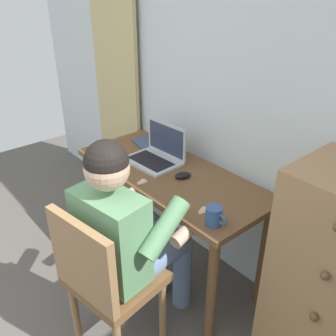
{
  "coord_description": "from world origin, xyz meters",
  "views": [
    {
      "loc": [
        1.28,
        0.57,
        1.83
      ],
      "look_at": [
        -0.11,
        1.75,
        0.85
      ],
      "focal_mm": 39.5,
      "sensor_mm": 36.0,
      "label": 1
    }
  ],
  "objects_px": {
    "chair": "(105,278)",
    "laptop": "(157,154)",
    "computer_mouse": "(183,175)",
    "desk_clock": "(109,149)",
    "coffee_mug": "(214,216)",
    "notebook_pad": "(147,143)",
    "person_seated": "(131,231)",
    "desk": "(170,188)"
  },
  "relations": [
    {
      "from": "desk",
      "to": "computer_mouse",
      "type": "bearing_deg",
      "value": 4.55
    },
    {
      "from": "computer_mouse",
      "to": "coffee_mug",
      "type": "xyz_separation_m",
      "value": [
        0.43,
        -0.19,
        0.03
      ]
    },
    {
      "from": "notebook_pad",
      "to": "coffee_mug",
      "type": "distance_m",
      "value": 1.01
    },
    {
      "from": "desk_clock",
      "to": "coffee_mug",
      "type": "distance_m",
      "value": 1.03
    },
    {
      "from": "computer_mouse",
      "to": "notebook_pad",
      "type": "distance_m",
      "value": 0.54
    },
    {
      "from": "person_seated",
      "to": "notebook_pad",
      "type": "relative_size",
      "value": 5.78
    },
    {
      "from": "person_seated",
      "to": "desk_clock",
      "type": "height_order",
      "value": "person_seated"
    },
    {
      "from": "desk_clock",
      "to": "coffee_mug",
      "type": "relative_size",
      "value": 0.75
    },
    {
      "from": "coffee_mug",
      "to": "chair",
      "type": "bearing_deg",
      "value": -118.75
    },
    {
      "from": "computer_mouse",
      "to": "desk_clock",
      "type": "height_order",
      "value": "computer_mouse"
    },
    {
      "from": "person_seated",
      "to": "laptop",
      "type": "xyz_separation_m",
      "value": [
        -0.42,
        0.51,
        0.11
      ]
    },
    {
      "from": "person_seated",
      "to": "desk_clock",
      "type": "bearing_deg",
      "value": 154.97
    },
    {
      "from": "chair",
      "to": "desk_clock",
      "type": "distance_m",
      "value": 0.97
    },
    {
      "from": "desk",
      "to": "computer_mouse",
      "type": "relative_size",
      "value": 12.97
    },
    {
      "from": "laptop",
      "to": "person_seated",
      "type": "bearing_deg",
      "value": -50.43
    },
    {
      "from": "desk",
      "to": "desk_clock",
      "type": "relative_size",
      "value": 14.41
    },
    {
      "from": "computer_mouse",
      "to": "desk_clock",
      "type": "xyz_separation_m",
      "value": [
        -0.59,
        -0.14,
        -0.0
      ]
    },
    {
      "from": "desk",
      "to": "laptop",
      "type": "distance_m",
      "value": 0.24
    },
    {
      "from": "person_seated",
      "to": "laptop",
      "type": "height_order",
      "value": "person_seated"
    },
    {
      "from": "laptop",
      "to": "desk_clock",
      "type": "xyz_separation_m",
      "value": [
        -0.32,
        -0.16,
        -0.04
      ]
    },
    {
      "from": "laptop",
      "to": "coffee_mug",
      "type": "bearing_deg",
      "value": -17.04
    },
    {
      "from": "laptop",
      "to": "computer_mouse",
      "type": "relative_size",
      "value": 3.53
    },
    {
      "from": "person_seated",
      "to": "coffee_mug",
      "type": "distance_m",
      "value": 0.42
    },
    {
      "from": "chair",
      "to": "desk_clock",
      "type": "height_order",
      "value": "chair"
    },
    {
      "from": "chair",
      "to": "notebook_pad",
      "type": "bearing_deg",
      "value": 131.17
    },
    {
      "from": "chair",
      "to": "laptop",
      "type": "distance_m",
      "value": 0.87
    },
    {
      "from": "laptop",
      "to": "notebook_pad",
      "type": "height_order",
      "value": "laptop"
    },
    {
      "from": "chair",
      "to": "computer_mouse",
      "type": "height_order",
      "value": "chair"
    },
    {
      "from": "desk_clock",
      "to": "notebook_pad",
      "type": "height_order",
      "value": "desk_clock"
    },
    {
      "from": "desk",
      "to": "coffee_mug",
      "type": "distance_m",
      "value": 0.59
    },
    {
      "from": "desk",
      "to": "coffee_mug",
      "type": "height_order",
      "value": "coffee_mug"
    },
    {
      "from": "desk",
      "to": "person_seated",
      "type": "height_order",
      "value": "person_seated"
    },
    {
      "from": "laptop",
      "to": "desk_clock",
      "type": "height_order",
      "value": "laptop"
    },
    {
      "from": "notebook_pad",
      "to": "computer_mouse",
      "type": "bearing_deg",
      "value": -3.85
    },
    {
      "from": "computer_mouse",
      "to": "notebook_pad",
      "type": "xyz_separation_m",
      "value": [
        -0.52,
        0.13,
        -0.01
      ]
    },
    {
      "from": "desk_clock",
      "to": "coffee_mug",
      "type": "xyz_separation_m",
      "value": [
        1.03,
        -0.06,
        0.03
      ]
    },
    {
      "from": "chair",
      "to": "coffee_mug",
      "type": "distance_m",
      "value": 0.61
    },
    {
      "from": "person_seated",
      "to": "coffee_mug",
      "type": "height_order",
      "value": "person_seated"
    },
    {
      "from": "notebook_pad",
      "to": "laptop",
      "type": "bearing_deg",
      "value": -12.98
    },
    {
      "from": "computer_mouse",
      "to": "chair",
      "type": "bearing_deg",
      "value": -58.55
    },
    {
      "from": "chair",
      "to": "laptop",
      "type": "bearing_deg",
      "value": 122.78
    },
    {
      "from": "laptop",
      "to": "notebook_pad",
      "type": "xyz_separation_m",
      "value": [
        -0.26,
        0.11,
        -0.05
      ]
    }
  ]
}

